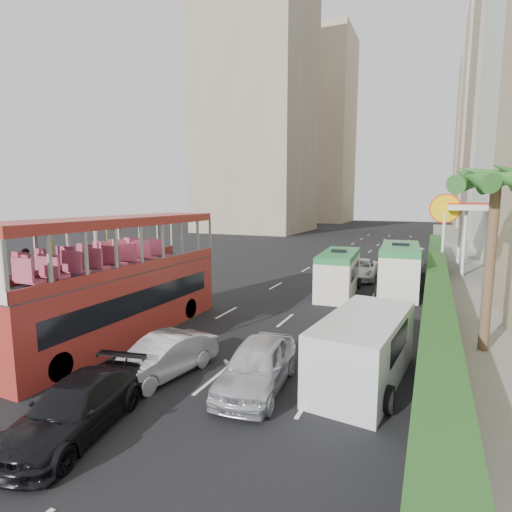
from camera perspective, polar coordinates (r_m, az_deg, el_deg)
The scene contains 19 objects.
ground_plane at distance 14.97m, azimuth -0.98°, elevation -14.59°, with size 200.00×200.00×0.00m, color black.
double_decker_bus at distance 17.52m, azimuth -19.13°, elevation -3.02°, with size 2.50×11.00×5.06m, color maroon.
car_silver_lane_a at distance 14.03m, azimuth -13.14°, elevation -16.41°, with size 1.42×4.06×1.34m, color silver.
car_silver_lane_b at distance 12.97m, azimuth 0.17°, elevation -18.33°, with size 1.77×4.40×1.50m, color silver.
car_black at distance 11.80m, azimuth -24.15°, elevation -21.93°, with size 1.82×4.47×1.30m, color black.
van_asset at distance 30.31m, azimuth 14.56°, elevation -3.14°, with size 2.37×5.13×1.43m, color silver.
minibus_near at distance 24.83m, azimuth 11.70°, elevation -2.44°, with size 1.96×5.89×2.61m, color silver.
minibus_far at distance 26.64m, azimuth 19.80°, elevation -1.67°, with size 2.21×6.63×2.94m, color silver.
panel_van_near at distance 13.44m, azimuth 15.13°, elevation -12.67°, with size 2.14×5.35×2.14m, color silver.
panel_van_far at distance 32.02m, azimuth 20.34°, elevation -1.02°, with size 1.96×4.89×1.96m, color silver.
sidewalk at distance 38.09m, azimuth 28.39°, elevation -1.46°, with size 6.00×120.00×0.18m, color #99968C.
kerb_wall at distance 27.01m, azimuth 24.29°, elevation -3.49°, with size 0.30×44.00×1.00m, color silver.
hedge at distance 26.87m, azimuth 24.39°, elevation -1.71°, with size 1.10×44.00×0.70m, color #2D6626.
palm_tree at distance 16.81m, azimuth 30.39°, elevation -1.20°, with size 0.36×0.36×6.40m, color brown.
shell_station at distance 35.90m, azimuth 30.50°, elevation 2.15°, with size 6.50×8.00×5.50m, color silver.
tower_far_a at distance 96.56m, azimuth 31.61°, elevation 16.62°, with size 14.00×14.00×44.00m, color tan.
tower_far_b at distance 117.92m, azimuth 30.11°, elevation 13.97°, with size 14.00×14.00×40.00m, color tan.
tower_left_a at distance 76.54m, azimuth 0.06°, elevation 23.43°, with size 18.00×18.00×52.00m, color tan.
tower_left_b at distance 107.62m, azimuth 9.00°, elevation 17.22°, with size 16.00×16.00×46.00m, color tan.
Camera 1 is at (5.82, -12.52, 5.77)m, focal length 28.00 mm.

